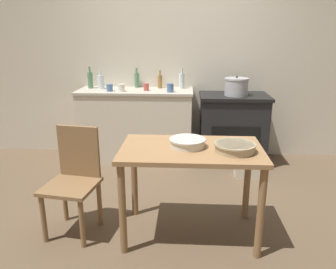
% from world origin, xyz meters
% --- Properties ---
extents(ground_plane, '(14.00, 14.00, 0.00)m').
position_xyz_m(ground_plane, '(0.00, 0.00, 0.00)').
color(ground_plane, brown).
extents(wall_back, '(8.00, 0.07, 2.55)m').
position_xyz_m(wall_back, '(0.00, 1.58, 1.27)').
color(wall_back, beige).
rests_on(wall_back, ground_plane).
extents(counter_cabinet, '(1.47, 0.56, 0.93)m').
position_xyz_m(counter_cabinet, '(-0.47, 1.29, 0.46)').
color(counter_cabinet, beige).
rests_on(counter_cabinet, ground_plane).
extents(stove, '(0.85, 0.61, 0.88)m').
position_xyz_m(stove, '(0.78, 1.26, 0.44)').
color(stove, black).
rests_on(stove, ground_plane).
extents(work_table, '(1.10, 0.66, 0.76)m').
position_xyz_m(work_table, '(0.23, -0.42, 0.64)').
color(work_table, '#997047').
rests_on(work_table, ground_plane).
extents(chair, '(0.46, 0.46, 0.88)m').
position_xyz_m(chair, '(-0.73, -0.40, 0.47)').
color(chair, olive).
rests_on(chair, ground_plane).
extents(flour_sack, '(0.28, 0.19, 0.33)m').
position_xyz_m(flour_sack, '(0.90, 0.77, 0.16)').
color(flour_sack, beige).
rests_on(flour_sack, ground_plane).
extents(stock_pot, '(0.29, 0.29, 0.24)m').
position_xyz_m(stock_pot, '(0.79, 1.20, 0.99)').
color(stock_pot, '#A8A8AD').
rests_on(stock_pot, stove).
extents(mixing_bowl_large, '(0.31, 0.31, 0.06)m').
position_xyz_m(mixing_bowl_large, '(0.55, -0.49, 0.80)').
color(mixing_bowl_large, tan).
rests_on(mixing_bowl_large, work_table).
extents(mixing_bowl_small, '(0.28, 0.28, 0.07)m').
position_xyz_m(mixing_bowl_small, '(0.20, -0.40, 0.80)').
color(mixing_bowl_small, silver).
rests_on(mixing_bowl_small, work_table).
extents(bottle_far_left, '(0.06, 0.06, 0.26)m').
position_xyz_m(bottle_far_left, '(-0.48, 1.50, 1.03)').
color(bottle_far_left, '#517F5B').
rests_on(bottle_far_left, counter_cabinet).
extents(bottle_left, '(0.07, 0.07, 0.26)m').
position_xyz_m(bottle_left, '(0.12, 1.45, 1.03)').
color(bottle_left, silver).
rests_on(bottle_left, counter_cabinet).
extents(bottle_mid_left, '(0.08, 0.08, 0.24)m').
position_xyz_m(bottle_mid_left, '(-0.92, 1.34, 1.02)').
color(bottle_mid_left, silver).
rests_on(bottle_mid_left, counter_cabinet).
extents(bottle_center_left, '(0.07, 0.07, 0.28)m').
position_xyz_m(bottle_center_left, '(-1.07, 1.39, 1.04)').
color(bottle_center_left, '#517F5B').
rests_on(bottle_center_left, counter_cabinet).
extents(bottle_center, '(0.06, 0.06, 0.23)m').
position_xyz_m(bottle_center, '(-0.17, 1.46, 1.02)').
color(bottle_center, olive).
rests_on(bottle_center, counter_cabinet).
extents(cup_center_right, '(0.07, 0.07, 0.09)m').
position_xyz_m(cup_center_right, '(-0.32, 1.25, 0.97)').
color(cup_center_right, '#B74C42').
rests_on(cup_center_right, counter_cabinet).
extents(cup_mid_right, '(0.08, 0.08, 0.10)m').
position_xyz_m(cup_mid_right, '(-0.01, 1.15, 0.98)').
color(cup_mid_right, '#4C6B99').
rests_on(cup_mid_right, counter_cabinet).
extents(cup_right, '(0.08, 0.08, 0.09)m').
position_xyz_m(cup_right, '(-0.62, 1.15, 0.97)').
color(cup_right, silver).
rests_on(cup_right, counter_cabinet).
extents(cup_far_right, '(0.08, 0.08, 0.09)m').
position_xyz_m(cup_far_right, '(-0.77, 1.17, 0.97)').
color(cup_far_right, '#4C6B99').
rests_on(cup_far_right, counter_cabinet).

